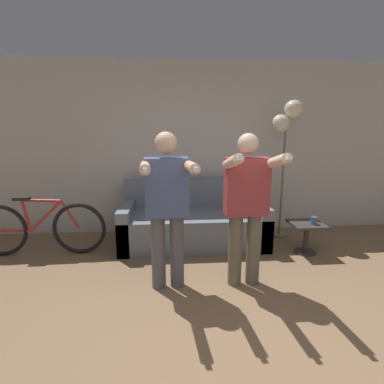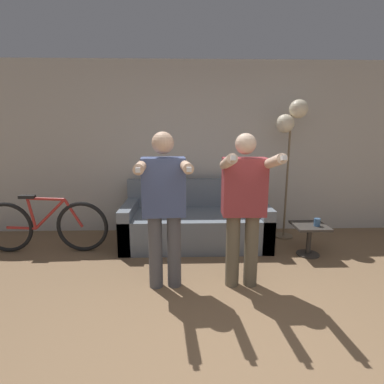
{
  "view_description": "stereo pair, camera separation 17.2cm",
  "coord_description": "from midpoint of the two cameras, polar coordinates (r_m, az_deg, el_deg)",
  "views": [
    {
      "loc": [
        -0.53,
        -1.66,
        1.59
      ],
      "look_at": [
        -0.26,
        1.77,
        0.87
      ],
      "focal_mm": 28.0,
      "sensor_mm": 36.0,
      "label": 1
    },
    {
      "loc": [
        -0.36,
        -1.67,
        1.59
      ],
      "look_at": [
        -0.26,
        1.77,
        0.87
      ],
      "focal_mm": 28.0,
      "sensor_mm": 36.0,
      "label": 2
    }
  ],
  "objects": [
    {
      "name": "bicycle",
      "position": [
        4.35,
        -28.0,
        -6.14
      ],
      "size": [
        1.65,
        0.07,
        0.77
      ],
      "color": "black",
      "rests_on": "ground_plane"
    },
    {
      "name": "couch",
      "position": [
        4.28,
        -0.95,
        -6.05
      ],
      "size": [
        2.0,
        0.95,
        0.86
      ],
      "color": "slate",
      "rests_on": "ground_plane"
    },
    {
      "name": "floor_lamp",
      "position": [
        4.56,
        16.5,
        12.25
      ],
      "size": [
        0.44,
        0.28,
        2.0
      ],
      "color": "#756047",
      "rests_on": "ground_plane"
    },
    {
      "name": "person_right",
      "position": [
        2.99,
        8.73,
        -1.67
      ],
      "size": [
        0.49,
        0.66,
        1.56
      ],
      "rotation": [
        0.0,
        0.0,
        -0.01
      ],
      "color": "#6B604C",
      "rests_on": "ground_plane"
    },
    {
      "name": "cat",
      "position": [
        4.48,
        -5.06,
        3.35
      ],
      "size": [
        0.43,
        0.15,
        0.17
      ],
      "color": "#B7AD9E",
      "rests_on": "couch"
    },
    {
      "name": "side_table",
      "position": [
        4.17,
        19.85,
        -7.1
      ],
      "size": [
        0.41,
        0.41,
        0.41
      ],
      "color": "#38332D",
      "rests_on": "ground_plane"
    },
    {
      "name": "person_left",
      "position": [
        2.91,
        -6.48,
        -1.84
      ],
      "size": [
        0.52,
        0.7,
        1.57
      ],
      "rotation": [
        0.0,
        0.0,
        0.07
      ],
      "color": "#56565B",
      "rests_on": "ground_plane"
    },
    {
      "name": "ground_plane",
      "position": [
        2.34,
        9.07,
        -31.03
      ],
      "size": [
        16.0,
        16.0,
        0.0
      ],
      "primitive_type": "plane",
      "color": "#846647"
    },
    {
      "name": "cup",
      "position": [
        4.11,
        21.08,
        -5.08
      ],
      "size": [
        0.08,
        0.08,
        0.1
      ],
      "color": "#3D6693",
      "rests_on": "side_table"
    },
    {
      "name": "wall_back",
      "position": [
        4.69,
        1.01,
        8.22
      ],
      "size": [
        10.0,
        0.05,
        2.6
      ],
      "color": "beige",
      "rests_on": "ground_plane"
    }
  ]
}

